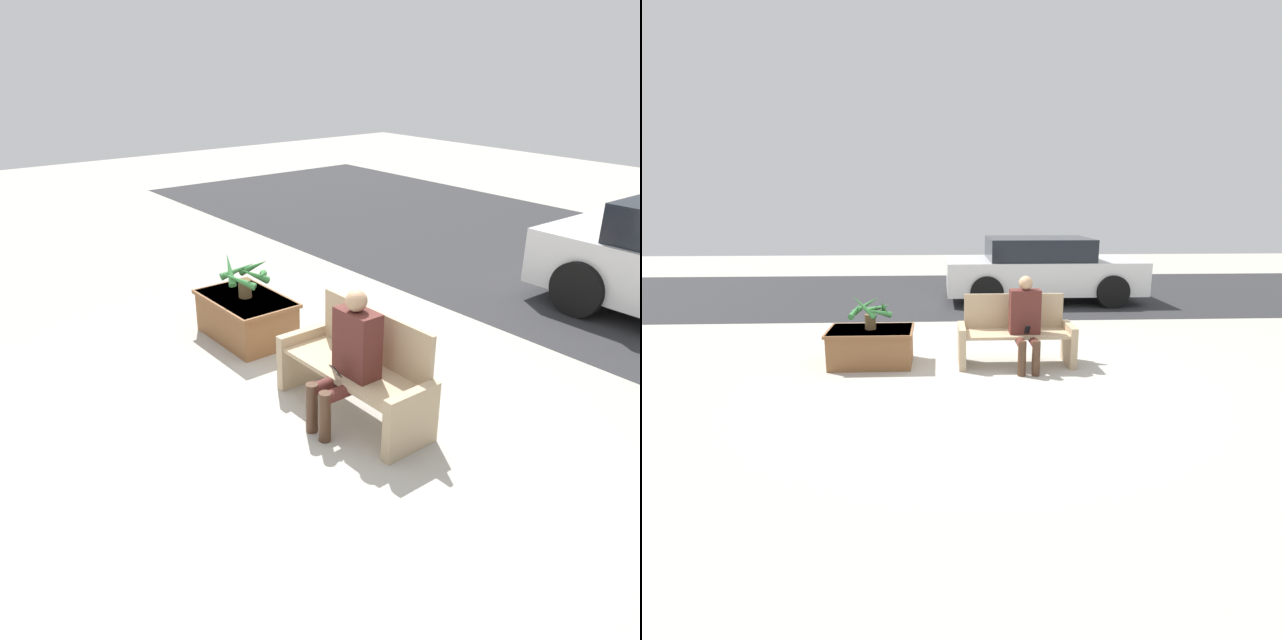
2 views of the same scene
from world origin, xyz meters
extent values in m
plane|color=#ADA89E|center=(0.00, 0.00, 0.00)|extent=(30.00, 30.00, 0.00)
cube|color=#2D2D30|center=(0.00, 5.90, 0.00)|extent=(20.00, 6.00, 0.01)
cube|color=tan|center=(-0.43, 0.34, 0.28)|extent=(0.09, 0.55, 0.55)
cube|color=tan|center=(1.02, 0.34, 0.28)|extent=(0.09, 0.55, 0.55)
cube|color=tan|center=(0.30, 0.34, 0.43)|extent=(1.36, 0.51, 0.04)
cube|color=tan|center=(0.30, 0.60, 0.69)|extent=(1.36, 0.04, 0.48)
cube|color=#51231E|center=(0.40, 0.30, 0.74)|extent=(0.40, 0.22, 0.58)
sphere|color=tan|center=(0.40, 0.28, 1.13)|extent=(0.18, 0.18, 0.18)
cylinder|color=#51231E|center=(0.31, 0.10, 0.40)|extent=(0.11, 0.41, 0.11)
cylinder|color=#51231E|center=(0.49, 0.10, 0.40)|extent=(0.11, 0.41, 0.11)
cylinder|color=#472D1E|center=(0.31, -0.11, 0.23)|extent=(0.10, 0.10, 0.45)
cylinder|color=#472D1E|center=(0.49, -0.11, 0.23)|extent=(0.10, 0.10, 0.45)
cube|color=black|center=(0.40, 0.07, 0.55)|extent=(0.07, 0.09, 0.12)
cube|color=brown|center=(-1.65, 0.45, 0.25)|extent=(1.08, 0.69, 0.49)
cube|color=brown|center=(-1.65, 0.45, 0.47)|extent=(1.13, 0.74, 0.04)
cylinder|color=brown|center=(-1.65, 0.45, 0.59)|extent=(0.15, 0.15, 0.20)
cone|color=#387F3D|center=(-1.47, 0.46, 0.79)|extent=(0.11, 0.40, 0.28)
cone|color=#387F3D|center=(-1.53, 0.61, 0.75)|extent=(0.39, 0.31, 0.20)
cone|color=#387F3D|center=(-1.71, 0.62, 0.79)|extent=(0.40, 0.23, 0.27)
cone|color=#387F3D|center=(-1.84, 0.48, 0.74)|extent=(0.15, 0.42, 0.18)
cone|color=#387F3D|center=(-1.70, 0.31, 0.83)|extent=(0.37, 0.21, 0.33)
cone|color=#387F3D|center=(-1.53, 0.30, 0.76)|extent=(0.38, 0.32, 0.21)
cube|color=silver|center=(1.56, 4.86, 0.57)|extent=(4.22, 1.80, 0.70)
cube|color=black|center=(1.45, 4.86, 1.16)|extent=(2.20, 1.66, 0.47)
cylinder|color=black|center=(2.87, 3.96, 0.34)|extent=(0.68, 0.18, 0.68)
cylinder|color=black|center=(2.87, 5.76, 0.34)|extent=(0.68, 0.18, 0.68)
cylinder|color=black|center=(0.25, 3.96, 0.34)|extent=(0.68, 0.18, 0.68)
cylinder|color=black|center=(0.25, 5.76, 0.34)|extent=(0.68, 0.18, 0.68)
camera|label=1|loc=(3.92, -2.81, 2.98)|focal=35.00mm
camera|label=2|loc=(-0.72, -6.07, 2.14)|focal=28.00mm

